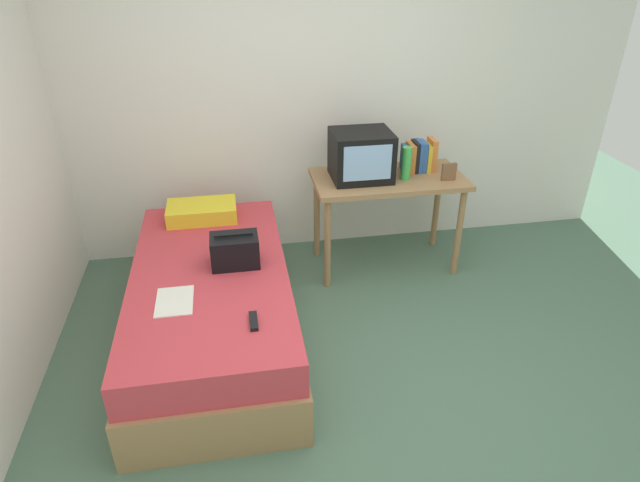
{
  "coord_description": "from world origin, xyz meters",
  "views": [
    {
      "loc": [
        -0.7,
        -2.19,
        2.34
      ],
      "look_at": [
        -0.14,
        1.01,
        0.53
      ],
      "focal_mm": 30.08,
      "sensor_mm": 36.0,
      "label": 1
    }
  ],
  "objects_px": {
    "water_bottle": "(406,163)",
    "pillow": "(202,211)",
    "tv": "(361,155)",
    "bed": "(213,306)",
    "remote_dark": "(254,321)",
    "desk": "(388,189)",
    "magazine": "(175,301)",
    "picture_frame": "(449,172)",
    "book_row": "(419,157)",
    "handbag": "(235,250)"
  },
  "relations": [
    {
      "from": "desk",
      "to": "remote_dark",
      "type": "height_order",
      "value": "desk"
    },
    {
      "from": "bed",
      "to": "magazine",
      "type": "xyz_separation_m",
      "value": [
        -0.19,
        -0.31,
        0.28
      ]
    },
    {
      "from": "remote_dark",
      "to": "book_row",
      "type": "bearing_deg",
      "value": 45.39
    },
    {
      "from": "tv",
      "to": "pillow",
      "type": "bearing_deg",
      "value": -179.25
    },
    {
      "from": "remote_dark",
      "to": "handbag",
      "type": "bearing_deg",
      "value": 96.4
    },
    {
      "from": "magazine",
      "to": "remote_dark",
      "type": "distance_m",
      "value": 0.51
    },
    {
      "from": "tv",
      "to": "pillow",
      "type": "distance_m",
      "value": 1.25
    },
    {
      "from": "water_bottle",
      "to": "book_row",
      "type": "bearing_deg",
      "value": 44.64
    },
    {
      "from": "tv",
      "to": "magazine",
      "type": "height_order",
      "value": "tv"
    },
    {
      "from": "water_bottle",
      "to": "pillow",
      "type": "xyz_separation_m",
      "value": [
        -1.53,
        0.06,
        -0.3
      ]
    },
    {
      "from": "desk",
      "to": "picture_frame",
      "type": "height_order",
      "value": "picture_frame"
    },
    {
      "from": "magazine",
      "to": "desk",
      "type": "bearing_deg",
      "value": 33.93
    },
    {
      "from": "desk",
      "to": "magazine",
      "type": "distance_m",
      "value": 1.89
    },
    {
      "from": "bed",
      "to": "tv",
      "type": "bearing_deg",
      "value": 33.24
    },
    {
      "from": "pillow",
      "to": "water_bottle",
      "type": "bearing_deg",
      "value": -2.42
    },
    {
      "from": "book_row",
      "to": "handbag",
      "type": "distance_m",
      "value": 1.68
    },
    {
      "from": "bed",
      "to": "remote_dark",
      "type": "bearing_deg",
      "value": -67.6
    },
    {
      "from": "tv",
      "to": "remote_dark",
      "type": "distance_m",
      "value": 1.67
    },
    {
      "from": "desk",
      "to": "magazine",
      "type": "bearing_deg",
      "value": -146.07
    },
    {
      "from": "bed",
      "to": "remote_dark",
      "type": "distance_m",
      "value": 0.7
    },
    {
      "from": "bed",
      "to": "desk",
      "type": "bearing_deg",
      "value": 28.3
    },
    {
      "from": "handbag",
      "to": "water_bottle",
      "type": "bearing_deg",
      "value": 25.83
    },
    {
      "from": "pillow",
      "to": "remote_dark",
      "type": "distance_m",
      "value": 1.36
    },
    {
      "from": "bed",
      "to": "water_bottle",
      "type": "xyz_separation_m",
      "value": [
        1.48,
        0.68,
        0.63
      ]
    },
    {
      "from": "water_bottle",
      "to": "pillow",
      "type": "relative_size",
      "value": 0.5
    },
    {
      "from": "picture_frame",
      "to": "remote_dark",
      "type": "relative_size",
      "value": 0.86
    },
    {
      "from": "handbag",
      "to": "tv",
      "type": "bearing_deg",
      "value": 36.04
    },
    {
      "from": "handbag",
      "to": "pillow",
      "type": "bearing_deg",
      "value": 107.47
    },
    {
      "from": "bed",
      "to": "book_row",
      "type": "distance_m",
      "value": 1.94
    },
    {
      "from": "tv",
      "to": "picture_frame",
      "type": "relative_size",
      "value": 3.29
    },
    {
      "from": "picture_frame",
      "to": "handbag",
      "type": "bearing_deg",
      "value": -161.1
    },
    {
      "from": "book_row",
      "to": "picture_frame",
      "type": "xyz_separation_m",
      "value": [
        0.16,
        -0.23,
        -0.05
      ]
    },
    {
      "from": "book_row",
      "to": "pillow",
      "type": "height_order",
      "value": "book_row"
    },
    {
      "from": "bed",
      "to": "pillow",
      "type": "bearing_deg",
      "value": 93.78
    },
    {
      "from": "bed",
      "to": "remote_dark",
      "type": "height_order",
      "value": "remote_dark"
    },
    {
      "from": "water_bottle",
      "to": "tv",
      "type": "bearing_deg",
      "value": 166.21
    },
    {
      "from": "desk",
      "to": "water_bottle",
      "type": "distance_m",
      "value": 0.26
    },
    {
      "from": "book_row",
      "to": "picture_frame",
      "type": "distance_m",
      "value": 0.28
    },
    {
      "from": "tv",
      "to": "water_bottle",
      "type": "bearing_deg",
      "value": -13.79
    },
    {
      "from": "bed",
      "to": "magazine",
      "type": "relative_size",
      "value": 6.9
    },
    {
      "from": "tv",
      "to": "picture_frame",
      "type": "xyz_separation_m",
      "value": [
        0.64,
        -0.16,
        -0.11
      ]
    },
    {
      "from": "picture_frame",
      "to": "magazine",
      "type": "xyz_separation_m",
      "value": [
        -1.99,
        -0.91,
        -0.3
      ]
    },
    {
      "from": "tv",
      "to": "book_row",
      "type": "xyz_separation_m",
      "value": [
        0.48,
        0.07,
        -0.07
      ]
    },
    {
      "from": "water_bottle",
      "to": "pillow",
      "type": "bearing_deg",
      "value": 177.58
    },
    {
      "from": "water_bottle",
      "to": "picture_frame",
      "type": "distance_m",
      "value": 0.33
    },
    {
      "from": "picture_frame",
      "to": "magazine",
      "type": "bearing_deg",
      "value": -155.36
    },
    {
      "from": "tv",
      "to": "remote_dark",
      "type": "height_order",
      "value": "tv"
    },
    {
      "from": "desk",
      "to": "pillow",
      "type": "relative_size",
      "value": 2.3
    },
    {
      "from": "magazine",
      "to": "remote_dark",
      "type": "height_order",
      "value": "remote_dark"
    },
    {
      "from": "desk",
      "to": "book_row",
      "type": "xyz_separation_m",
      "value": [
        0.26,
        0.09,
        0.22
      ]
    }
  ]
}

